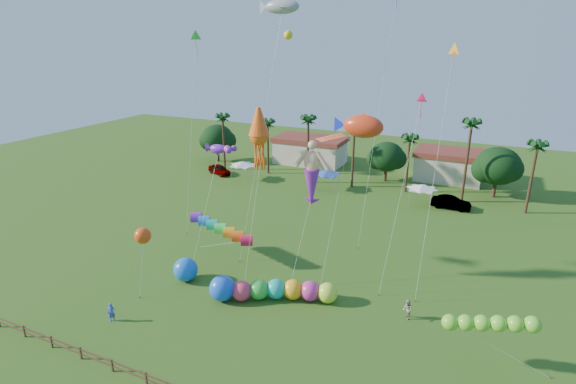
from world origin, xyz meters
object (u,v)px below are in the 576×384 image
at_px(spectator_b, 407,310).
at_px(blue_ball, 186,269).
at_px(spectator_a, 111,312).
at_px(caterpillar_inflatable, 268,290).
at_px(car_b, 451,203).
at_px(car_a, 220,170).

relative_size(spectator_b, blue_ball, 0.75).
xyz_separation_m(spectator_a, caterpillar_inflatable, (10.13, 8.16, 0.15)).
relative_size(spectator_b, caterpillar_inflatable, 0.16).
distance_m(car_b, spectator_a, 44.17).
height_order(car_a, blue_ball, blue_ball).
height_order(car_b, caterpillar_inflatable, caterpillar_inflatable).
distance_m(car_b, spectator_b, 27.76).
relative_size(caterpillar_inflatable, blue_ball, 4.75).
height_order(car_a, spectator_a, spectator_a).
distance_m(car_b, blue_ball, 36.75).
bearing_deg(car_a, car_b, -67.51).
height_order(spectator_a, spectator_b, spectator_b).
bearing_deg(car_a, spectator_a, -135.87).
distance_m(spectator_b, blue_ball, 20.39).
bearing_deg(car_b, caterpillar_inflatable, 159.48).
xyz_separation_m(car_b, caterpillar_inflatable, (-12.16, -29.98, 0.12)).
xyz_separation_m(car_a, spectator_a, (14.74, -38.62, 0.01)).
height_order(spectator_a, blue_ball, blue_ball).
height_order(car_b, blue_ball, blue_ball).
bearing_deg(spectator_b, blue_ball, -113.47).
distance_m(spectator_a, spectator_b, 24.09).
bearing_deg(spectator_b, car_b, 148.21).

